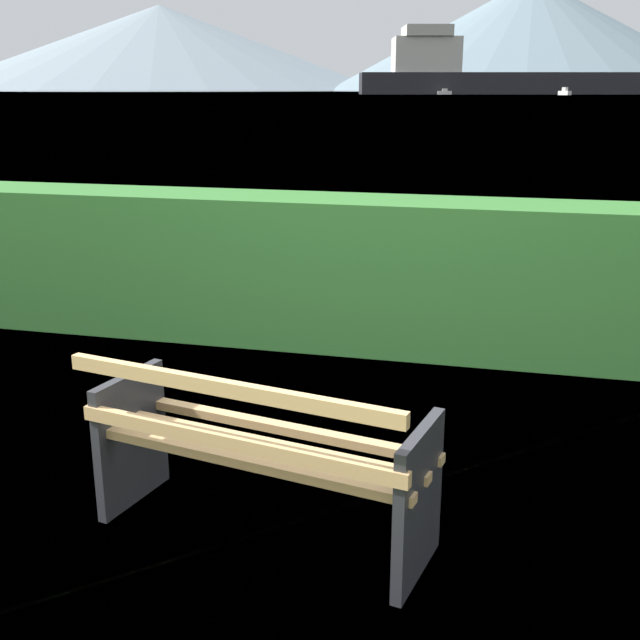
% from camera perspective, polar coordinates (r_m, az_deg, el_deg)
% --- Properties ---
extents(ground_plane, '(1400.00, 1400.00, 0.00)m').
position_cam_1_polar(ground_plane, '(3.86, -3.93, -15.00)').
color(ground_plane, olive).
extents(water_surface, '(620.00, 620.00, 0.00)m').
position_cam_1_polar(water_surface, '(311.64, 14.60, 15.59)').
color(water_surface, '#6B8EA3').
rests_on(water_surface, ground_plane).
extents(park_bench, '(1.66, 0.86, 0.87)m').
position_cam_1_polar(park_bench, '(3.62, -4.51, -9.71)').
color(park_bench, tan).
rests_on(park_bench, ground_plane).
extents(hedge_row, '(10.04, 0.73, 1.19)m').
position_cam_1_polar(hedge_row, '(6.28, 4.20, 3.35)').
color(hedge_row, '#387A33').
rests_on(hedge_row, ground_plane).
extents(cargo_ship_large, '(118.21, 46.98, 21.15)m').
position_cam_1_polar(cargo_ship_large, '(276.46, 13.74, 16.83)').
color(cargo_ship_large, '#232328').
rests_on(cargo_ship_large, water_surface).
extents(fishing_boat_near, '(4.65, 2.18, 1.90)m').
position_cam_1_polar(fishing_boat_near, '(261.39, 9.02, 15.98)').
color(fishing_boat_near, silver).
rests_on(fishing_boat_near, water_surface).
extents(tender_far, '(3.74, 4.39, 2.24)m').
position_cam_1_polar(tender_far, '(250.69, 17.31, 15.48)').
color(tender_far, silver).
rests_on(tender_far, water_surface).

